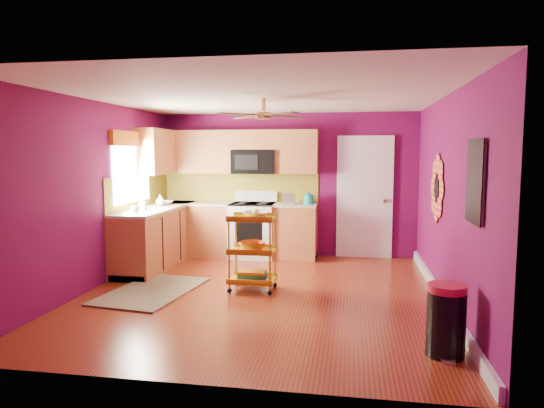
# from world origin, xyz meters

# --- Properties ---
(ground) EXTENTS (5.00, 5.00, 0.00)m
(ground) POSITION_xyz_m (0.00, 0.00, 0.00)
(ground) COLOR maroon
(ground) RESTS_ON ground
(room_envelope) EXTENTS (4.54, 5.04, 2.52)m
(room_envelope) POSITION_xyz_m (0.03, 0.00, 1.63)
(room_envelope) COLOR #600B46
(room_envelope) RESTS_ON ground
(lower_cabinets) EXTENTS (2.81, 2.31, 0.94)m
(lower_cabinets) POSITION_xyz_m (-1.35, 1.82, 0.43)
(lower_cabinets) COLOR #9A522A
(lower_cabinets) RESTS_ON ground
(electric_range) EXTENTS (0.76, 0.66, 1.13)m
(electric_range) POSITION_xyz_m (-0.55, 2.17, 0.48)
(electric_range) COLOR white
(electric_range) RESTS_ON ground
(upper_cabinetry) EXTENTS (2.80, 2.30, 1.26)m
(upper_cabinetry) POSITION_xyz_m (-1.24, 2.17, 1.80)
(upper_cabinetry) COLOR #9A522A
(upper_cabinetry) RESTS_ON ground
(left_window) EXTENTS (0.08, 1.35, 1.08)m
(left_window) POSITION_xyz_m (-2.22, 1.05, 1.74)
(left_window) COLOR white
(left_window) RESTS_ON ground
(panel_door) EXTENTS (0.95, 0.11, 2.15)m
(panel_door) POSITION_xyz_m (1.35, 2.47, 1.02)
(panel_door) COLOR white
(panel_door) RESTS_ON ground
(right_wall_art) EXTENTS (0.04, 2.74, 1.04)m
(right_wall_art) POSITION_xyz_m (2.23, -0.34, 1.44)
(right_wall_art) COLOR black
(right_wall_art) RESTS_ON ground
(ceiling_fan) EXTENTS (1.01, 1.01, 0.26)m
(ceiling_fan) POSITION_xyz_m (0.00, 0.20, 2.29)
(ceiling_fan) COLOR #BF8C3F
(ceiling_fan) RESTS_ON ground
(shag_rug) EXTENTS (1.15, 1.67, 0.02)m
(shag_rug) POSITION_xyz_m (-1.42, -0.15, 0.01)
(shag_rug) COLOR black
(shag_rug) RESTS_ON ground
(rolling_cart) EXTENTS (0.60, 0.44, 1.09)m
(rolling_cart) POSITION_xyz_m (-0.13, 0.15, 0.56)
(rolling_cart) COLOR gold
(rolling_cart) RESTS_ON ground
(trash_can) EXTENTS (0.39, 0.40, 0.65)m
(trash_can) POSITION_xyz_m (1.98, -1.60, 0.32)
(trash_can) COLOR black
(trash_can) RESTS_ON ground
(teal_kettle) EXTENTS (0.18, 0.18, 0.21)m
(teal_kettle) POSITION_xyz_m (0.40, 2.23, 1.02)
(teal_kettle) COLOR teal
(teal_kettle) RESTS_ON lower_cabinets
(toaster) EXTENTS (0.22, 0.15, 0.18)m
(toaster) POSITION_xyz_m (0.07, 2.18, 1.03)
(toaster) COLOR beige
(toaster) RESTS_ON lower_cabinets
(soap_bottle_a) EXTENTS (0.09, 0.09, 0.20)m
(soap_bottle_a) POSITION_xyz_m (-1.99, 0.91, 1.04)
(soap_bottle_a) COLOR #EA3F72
(soap_bottle_a) RESTS_ON lower_cabinets
(soap_bottle_b) EXTENTS (0.15, 0.15, 0.19)m
(soap_bottle_b) POSITION_xyz_m (-1.98, 1.56, 1.03)
(soap_bottle_b) COLOR white
(soap_bottle_b) RESTS_ON lower_cabinets
(counter_dish) EXTENTS (0.27, 0.27, 0.07)m
(counter_dish) POSITION_xyz_m (-1.97, 1.73, 0.97)
(counter_dish) COLOR white
(counter_dish) RESTS_ON lower_cabinets
(counter_cup) EXTENTS (0.12, 0.12, 0.09)m
(counter_cup) POSITION_xyz_m (-1.99, 0.64, 0.99)
(counter_cup) COLOR white
(counter_cup) RESTS_ON lower_cabinets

